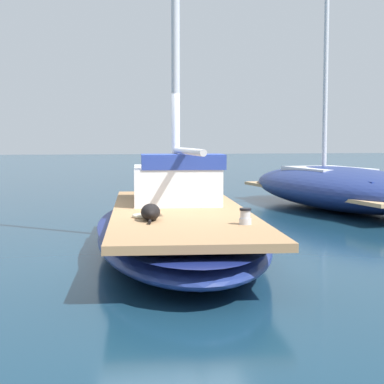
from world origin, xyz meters
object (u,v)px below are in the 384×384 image
at_px(sailboat_main, 180,230).
at_px(coiled_rope, 144,216).
at_px(moored_boat_starboard_side, 339,187).
at_px(deck_winch, 245,217).
at_px(dog_black, 151,212).

relative_size(sailboat_main, coiled_rope, 23.04).
bearing_deg(moored_boat_starboard_side, sailboat_main, -134.73).
bearing_deg(deck_winch, coiled_rope, 140.93).
bearing_deg(sailboat_main, moored_boat_starboard_side, 45.27).
bearing_deg(sailboat_main, dog_black, -117.04).
relative_size(coiled_rope, moored_boat_starboard_side, 0.04).
bearing_deg(dog_black, sailboat_main, 62.96).
relative_size(sailboat_main, deck_winch, 35.55).
bearing_deg(moored_boat_starboard_side, deck_winch, -122.70).
distance_m(coiled_rope, moored_boat_starboard_side, 8.11).
height_order(dog_black, moored_boat_starboard_side, moored_boat_starboard_side).
bearing_deg(sailboat_main, coiled_rope, -125.76).
xyz_separation_m(sailboat_main, deck_winch, (0.52, -1.89, 0.42)).
bearing_deg(deck_winch, sailboat_main, 105.31).
distance_m(dog_black, moored_boat_starboard_side, 8.26).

